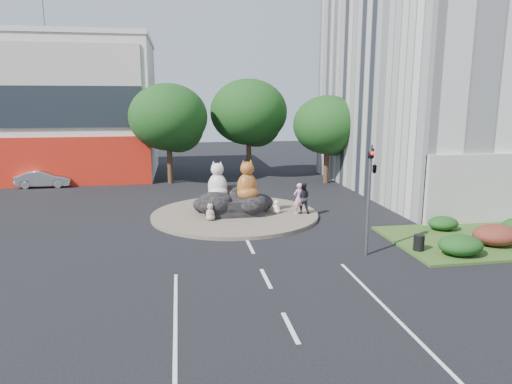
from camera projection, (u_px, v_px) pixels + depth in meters
ground at (266, 279)px, 17.92m from camera, size 120.00×120.00×0.00m
roundabout_island at (235, 214)px, 27.56m from camera, size 10.00×10.00×0.20m
rock_plinth at (235, 206)px, 27.46m from camera, size 3.20×2.60×0.90m
shophouse_block at (10, 108)px, 40.73m from camera, size 25.20×12.30×17.40m
grass_verge at (490, 239)px, 22.77m from camera, size 10.00×6.00×0.12m
tree_left at (169, 120)px, 37.56m from camera, size 6.46×6.46×8.27m
tree_mid at (249, 115)px, 40.58m from camera, size 6.84×6.84×8.76m
tree_right at (328, 128)px, 37.88m from camera, size 5.70×5.70×7.30m
hedge_near_green at (461, 245)px, 20.24m from camera, size 2.00×1.60×0.90m
hedge_red at (496, 235)px, 21.61m from camera, size 2.20×1.76×0.99m
hedge_back_green at (443, 223)px, 24.18m from camera, size 1.60×1.28×0.72m
traffic_light at (372, 176)px, 19.97m from camera, size 0.44×1.24×5.00m
street_lamp at (454, 141)px, 26.85m from camera, size 2.34×0.22×8.06m
cat_white at (217, 180)px, 27.20m from camera, size 1.70×1.61×2.24m
cat_tabby at (247, 180)px, 26.76m from camera, size 1.78×1.67×2.39m
kitten_calico at (210, 212)px, 25.77m from camera, size 0.80×0.78×1.02m
kitten_white at (276, 206)px, 27.41m from camera, size 0.64×0.61×0.84m
pedestrian_pink at (299, 199)px, 27.14m from camera, size 0.79×0.65×1.87m
pedestrian_dark at (303, 198)px, 27.28m from camera, size 1.07×0.92×1.89m
parked_car at (44, 179)px, 36.60m from camera, size 4.19×1.48×1.38m
litter_bin at (419, 243)px, 20.87m from camera, size 0.58×0.58×0.73m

